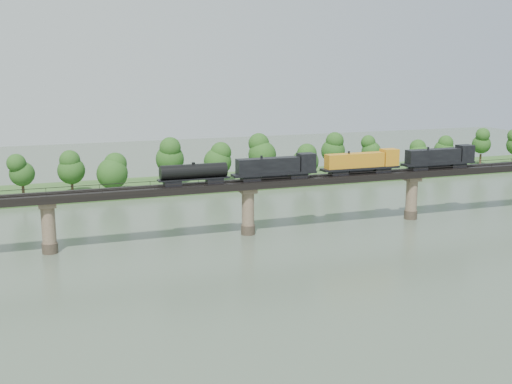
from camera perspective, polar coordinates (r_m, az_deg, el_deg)
name	(u,v)px	position (r m, az deg, el deg)	size (l,w,h in m)	color
ground	(306,278)	(109.31, 4.50, -7.66)	(400.00, 400.00, 0.00)	#3E4C3C
far_bank	(186,185)	(187.30, -6.25, 0.67)	(300.00, 24.00, 1.60)	#294C1E
bridge	(248,209)	(134.61, -0.72, -1.53)	(236.00, 30.00, 11.50)	#473A2D
bridge_superstructure	(248,179)	(133.33, -0.73, 1.12)	(220.00, 4.90, 0.75)	black
far_treeline	(160,161)	(179.89, -8.50, 2.76)	(289.06, 17.54, 13.60)	#382619
freight_train	(333,164)	(140.56, 6.89, 2.48)	(74.88, 2.92, 5.15)	black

